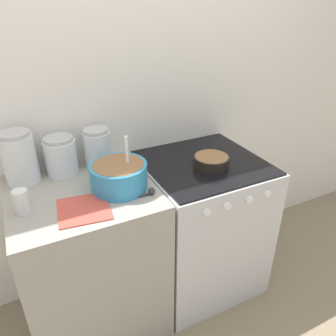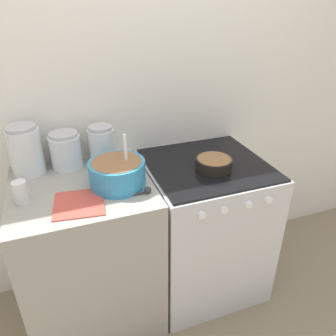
{
  "view_description": "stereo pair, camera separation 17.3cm",
  "coord_description": "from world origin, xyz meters",
  "px_view_note": "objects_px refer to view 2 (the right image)",
  "views": [
    {
      "loc": [
        -0.59,
        -1.1,
        1.79
      ],
      "look_at": [
        0.1,
        0.28,
        0.96
      ],
      "focal_mm": 35.0,
      "sensor_mm": 36.0,
      "label": 1
    },
    {
      "loc": [
        -0.43,
        -1.17,
        1.79
      ],
      "look_at": [
        0.1,
        0.28,
        0.96
      ],
      "focal_mm": 35.0,
      "sensor_mm": 36.0,
      "label": 2
    }
  ],
  "objects_px": {
    "stove": "(203,226)",
    "storage_jar_left": "(26,153)",
    "tin_can": "(21,193)",
    "baking_pan": "(214,163)",
    "storage_jar_right": "(102,147)",
    "storage_jar_middle": "(66,153)",
    "mixing_bowl": "(117,172)"
  },
  "relations": [
    {
      "from": "baking_pan",
      "to": "storage_jar_middle",
      "type": "relative_size",
      "value": 0.98
    },
    {
      "from": "storage_jar_right",
      "to": "tin_can",
      "type": "height_order",
      "value": "storage_jar_right"
    },
    {
      "from": "mixing_bowl",
      "to": "baking_pan",
      "type": "bearing_deg",
      "value": -0.95
    },
    {
      "from": "storage_jar_middle",
      "to": "tin_can",
      "type": "height_order",
      "value": "storage_jar_middle"
    },
    {
      "from": "stove",
      "to": "storage_jar_right",
      "type": "height_order",
      "value": "storage_jar_right"
    },
    {
      "from": "stove",
      "to": "storage_jar_left",
      "type": "bearing_deg",
      "value": 166.4
    },
    {
      "from": "storage_jar_right",
      "to": "tin_can",
      "type": "distance_m",
      "value": 0.53
    },
    {
      "from": "stove",
      "to": "storage_jar_left",
      "type": "xyz_separation_m",
      "value": [
        -0.96,
        0.23,
        0.57
      ]
    },
    {
      "from": "storage_jar_left",
      "to": "storage_jar_right",
      "type": "height_order",
      "value": "storage_jar_left"
    },
    {
      "from": "mixing_bowl",
      "to": "storage_jar_left",
      "type": "xyz_separation_m",
      "value": [
        -0.43,
        0.29,
        0.04
      ]
    },
    {
      "from": "mixing_bowl",
      "to": "storage_jar_left",
      "type": "relative_size",
      "value": 1.05
    },
    {
      "from": "storage_jar_middle",
      "to": "storage_jar_right",
      "type": "xyz_separation_m",
      "value": [
        0.2,
        0.0,
        0.01
      ]
    },
    {
      "from": "baking_pan",
      "to": "storage_jar_right",
      "type": "bearing_deg",
      "value": 152.01
    },
    {
      "from": "storage_jar_right",
      "to": "tin_can",
      "type": "relative_size",
      "value": 1.93
    },
    {
      "from": "baking_pan",
      "to": "storage_jar_right",
      "type": "xyz_separation_m",
      "value": [
        -0.57,
        0.3,
        0.06
      ]
    },
    {
      "from": "stove",
      "to": "tin_can",
      "type": "bearing_deg",
      "value": -175.96
    },
    {
      "from": "mixing_bowl",
      "to": "storage_jar_right",
      "type": "relative_size",
      "value": 1.31
    },
    {
      "from": "baking_pan",
      "to": "tin_can",
      "type": "bearing_deg",
      "value": -179.89
    },
    {
      "from": "stove",
      "to": "mixing_bowl",
      "type": "height_order",
      "value": "mixing_bowl"
    },
    {
      "from": "stove",
      "to": "storage_jar_left",
      "type": "relative_size",
      "value": 3.35
    },
    {
      "from": "storage_jar_left",
      "to": "stove",
      "type": "bearing_deg",
      "value": -13.6
    },
    {
      "from": "stove",
      "to": "storage_jar_left",
      "type": "height_order",
      "value": "storage_jar_left"
    },
    {
      "from": "mixing_bowl",
      "to": "baking_pan",
      "type": "relative_size",
      "value": 1.41
    },
    {
      "from": "storage_jar_left",
      "to": "storage_jar_right",
      "type": "bearing_deg",
      "value": 0.0
    },
    {
      "from": "stove",
      "to": "tin_can",
      "type": "relative_size",
      "value": 8.04
    },
    {
      "from": "stove",
      "to": "baking_pan",
      "type": "height_order",
      "value": "baking_pan"
    },
    {
      "from": "stove",
      "to": "storage_jar_middle",
      "type": "relative_size",
      "value": 4.42
    },
    {
      "from": "baking_pan",
      "to": "storage_jar_left",
      "type": "distance_m",
      "value": 1.02
    },
    {
      "from": "stove",
      "to": "tin_can",
      "type": "distance_m",
      "value": 1.12
    },
    {
      "from": "stove",
      "to": "storage_jar_middle",
      "type": "xyz_separation_m",
      "value": [
        -0.76,
        0.23,
        0.55
      ]
    },
    {
      "from": "storage_jar_middle",
      "to": "storage_jar_right",
      "type": "relative_size",
      "value": 0.95
    },
    {
      "from": "storage_jar_left",
      "to": "storage_jar_right",
      "type": "distance_m",
      "value": 0.4
    }
  ]
}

